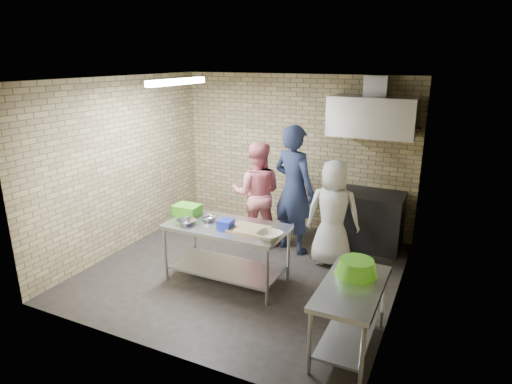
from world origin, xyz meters
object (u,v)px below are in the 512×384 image
Objects in this scene: prep_table at (227,253)px; bottle_red at (378,120)px; man_navy at (294,190)px; woman_white at (333,213)px; green_crate at (187,210)px; blue_tub at (226,224)px; bottle_green at (405,122)px; stove at (364,219)px; green_basin at (356,267)px; side_counter at (350,317)px; woman_pink at (257,194)px.

bottle_red is at bearing 56.41° from prep_table.
man_navy is 1.27× the size of woman_white.
bottle_red is at bearing 44.07° from green_crate.
green_crate is 0.78m from blue_tub.
bottle_red is at bearing 180.00° from bottle_green.
stove reaches higher than prep_table.
stove is 2.57m from green_basin.
man_navy is at bearing -145.43° from stove.
side_counter is 2.01m from blue_tub.
green_crate is 3.25m from bottle_red.
woman_pink reaches higher than green_crate.
side_counter is 3.41m from bottle_green.
prep_table is at bearing -123.59° from bottle_red.
stove is 0.71× the size of woman_pink.
prep_table is 0.86m from green_crate.
bottle_red is (1.43, 2.33, 1.16)m from blue_tub.
bottle_green is at bearing -176.07° from woman_pink.
prep_table is 1.98m from green_basin.
stove is 6.67× the size of bottle_red.
blue_tub is at bearing 93.84° from man_navy.
man_navy is (-1.40, 1.83, 0.17)m from green_basin.
stove is 1.31m from man_navy.
woman_white reaches higher than green_crate.
green_basin is 2.98m from bottle_green.
bottle_green is at bearing 90.00° from side_counter.
man_navy is at bearing 124.43° from side_counter.
green_crate reaches higher than prep_table.
blue_tub is 0.11× the size of woman_white.
woman_white is at bearing 111.33° from side_counter.
green_crate is 3.52m from bottle_green.
side_counter is at bearing -19.70° from blue_tub.
stove is 0.76× the size of woman_white.
stove is 0.60× the size of man_navy.
side_counter is 2.98m from woman_pink.
bottle_red reaches higher than blue_tub.
prep_table is 3.34m from bottle_green.
blue_tub is (-1.38, -2.09, 0.42)m from stove.
green_basin is 3.07× the size of bottle_green.
bottle_red is (1.48, 2.23, 1.62)m from prep_table.
blue_tub is (0.75, -0.22, -0.01)m from green_crate.
green_crate reaches higher than side_counter.
side_counter is at bearing -21.89° from prep_table.
bottle_red is at bearing -171.24° from woman_pink.
stove is 6.64× the size of blue_tub.
woman_white is (0.69, -0.20, -0.21)m from man_navy.
woman_white reaches higher than blue_tub.
woman_white is at bearing -123.59° from bottle_green.
woman_pink is at bearing 97.71° from prep_table.
bottle_red is 1.69m from woman_white.
man_navy is at bearing 73.96° from blue_tub.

